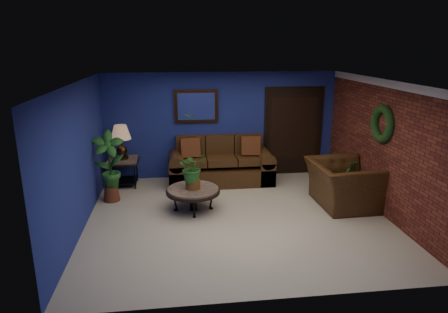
{
  "coord_description": "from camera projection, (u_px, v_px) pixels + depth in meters",
  "views": [
    {
      "loc": [
        -1.11,
        -6.76,
        3.13
      ],
      "look_at": [
        -0.19,
        0.55,
        1.03
      ],
      "focal_mm": 32.0,
      "sensor_mm": 36.0,
      "label": 1
    }
  ],
  "objects": [
    {
      "name": "crown_molding",
      "position": [
        390.0,
        84.0,
        7.1
      ],
      "size": [
        0.03,
        5.0,
        0.14
      ],
      "primitive_type": "cube",
      "color": "white",
      "rests_on": "wall_right_brick"
    },
    {
      "name": "coffee_table",
      "position": [
        193.0,
        191.0,
        7.67
      ],
      "size": [
        1.04,
        1.04,
        0.45
      ],
      "rotation": [
        0.0,
        0.0,
        0.19
      ],
      "color": "#4A4440",
      "rests_on": "ground"
    },
    {
      "name": "coffee_plant",
      "position": [
        193.0,
        169.0,
        7.54
      ],
      "size": [
        0.61,
        0.55,
        0.72
      ],
      "color": "brown",
      "rests_on": "coffee_table"
    },
    {
      "name": "wall_right_brick",
      "position": [
        384.0,
        148.0,
        7.43
      ],
      "size": [
        0.04,
        5.0,
        2.5
      ],
      "primitive_type": "cube",
      "color": "maroon",
      "rests_on": "ground"
    },
    {
      "name": "tall_plant",
      "position": [
        109.0,
        164.0,
        8.03
      ],
      "size": [
        0.68,
        0.5,
        1.46
      ],
      "color": "brown",
      "rests_on": "ground"
    },
    {
      "name": "floor_plant",
      "position": [
        348.0,
        179.0,
        8.11
      ],
      "size": [
        0.4,
        0.32,
        0.88
      ],
      "color": "brown",
      "rests_on": "ground"
    },
    {
      "name": "wreath",
      "position": [
        382.0,
        124.0,
        7.34
      ],
      "size": [
        0.16,
        0.72,
        0.72
      ],
      "primitive_type": "torus",
      "rotation": [
        0.0,
        1.57,
        0.0
      ],
      "color": "black",
      "rests_on": "wall_right_brick"
    },
    {
      "name": "table_lamp",
      "position": [
        121.0,
        138.0,
        8.82
      ],
      "size": [
        0.44,
        0.44,
        0.74
      ],
      "color": "#3B230F",
      "rests_on": "end_table"
    },
    {
      "name": "wall_back",
      "position": [
        222.0,
        125.0,
        9.48
      ],
      "size": [
        5.5,
        0.04,
        2.5
      ],
      "primitive_type": "cube",
      "color": "navy",
      "rests_on": "ground"
    },
    {
      "name": "side_chair",
      "position": [
        236.0,
        156.0,
        9.34
      ],
      "size": [
        0.5,
        0.5,
        1.03
      ],
      "rotation": [
        0.0,
        0.0,
        -0.15
      ],
      "color": "brown",
      "rests_on": "ground"
    },
    {
      "name": "sofa",
      "position": [
        220.0,
        167.0,
        9.33
      ],
      "size": [
        2.38,
        1.03,
        1.07
      ],
      "color": "#4B2E15",
      "rests_on": "ground"
    },
    {
      "name": "floor",
      "position": [
        238.0,
        217.0,
        7.44
      ],
      "size": [
        5.5,
        5.5,
        0.0
      ],
      "primitive_type": "plane",
      "color": "#BEB59D",
      "rests_on": "ground"
    },
    {
      "name": "armchair",
      "position": [
        342.0,
        184.0,
        7.91
      ],
      "size": [
        1.22,
        1.39,
        0.88
      ],
      "primitive_type": "imported",
      "rotation": [
        0.0,
        0.0,
        1.6
      ],
      "color": "#4B2E15",
      "rests_on": "ground"
    },
    {
      "name": "end_table",
      "position": [
        123.0,
        165.0,
        8.99
      ],
      "size": [
        0.69,
        0.69,
        0.63
      ],
      "color": "#4A4440",
      "rests_on": "ground"
    },
    {
      "name": "wall_mirror",
      "position": [
        196.0,
        106.0,
        9.25
      ],
      "size": [
        1.02,
        0.06,
        0.77
      ],
      "primitive_type": "cube",
      "color": "#3B230F",
      "rests_on": "wall_back"
    },
    {
      "name": "wall_left",
      "position": [
        79.0,
        158.0,
        6.77
      ],
      "size": [
        0.04,
        5.0,
        2.5
      ],
      "primitive_type": "cube",
      "color": "navy",
      "rests_on": "ground"
    },
    {
      "name": "closet_door",
      "position": [
        293.0,
        132.0,
        9.72
      ],
      "size": [
        1.44,
        0.06,
        2.18
      ],
      "primitive_type": "cube",
      "color": "black",
      "rests_on": "wall_back"
    },
    {
      "name": "ceiling",
      "position": [
        239.0,
        82.0,
        6.76
      ],
      "size": [
        5.5,
        5.0,
        0.02
      ],
      "primitive_type": "cube",
      "color": "silver",
      "rests_on": "wall_back"
    }
  ]
}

